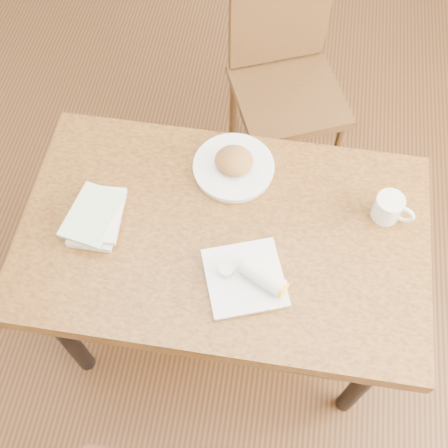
# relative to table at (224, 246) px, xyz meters

# --- Properties ---
(ground) EXTENTS (4.00, 5.00, 0.01)m
(ground) POSITION_rel_table_xyz_m (0.00, 0.00, -0.67)
(ground) COLOR #472814
(ground) RESTS_ON ground
(table) EXTENTS (1.21, 0.74, 0.75)m
(table) POSITION_rel_table_xyz_m (0.00, 0.00, 0.00)
(table) COLOR brown
(table) RESTS_ON ground
(chair_far) EXTENTS (0.55, 0.55, 0.95)m
(chair_far) POSITION_rel_table_xyz_m (0.11, 0.89, -0.11)
(chair_far) COLOR #4A2F15
(chair_far) RESTS_ON ground
(plate_scone) EXTENTS (0.26, 0.26, 0.08)m
(plate_scone) POSITION_rel_table_xyz_m (-0.00, 0.23, 0.11)
(plate_scone) COLOR white
(plate_scone) RESTS_ON table
(coffee_mug) EXTENTS (0.12, 0.08, 0.08)m
(coffee_mug) POSITION_rel_table_xyz_m (0.47, 0.13, 0.13)
(coffee_mug) COLOR white
(coffee_mug) RESTS_ON table
(plate_burrito) EXTENTS (0.27, 0.27, 0.07)m
(plate_burrito) POSITION_rel_table_xyz_m (0.10, -0.14, 0.11)
(plate_burrito) COLOR white
(plate_burrito) RESTS_ON table
(book_stack) EXTENTS (0.17, 0.22, 0.05)m
(book_stack) POSITION_rel_table_xyz_m (-0.38, -0.02, 0.11)
(book_stack) COLOR white
(book_stack) RESTS_ON table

